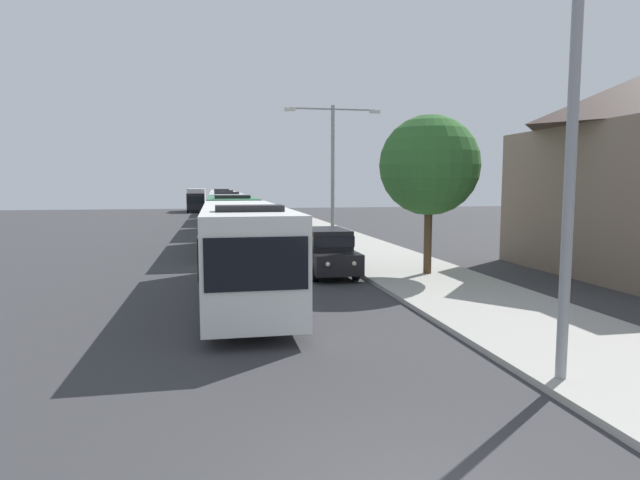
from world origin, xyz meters
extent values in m
cube|color=silver|center=(-1.30, 12.12, 1.70)|extent=(2.50, 11.59, 2.70)
cube|color=black|center=(-0.03, 12.12, 2.05)|extent=(0.04, 10.66, 1.00)
cube|color=black|center=(-2.57, 12.12, 2.05)|extent=(0.04, 10.66, 1.00)
cube|color=black|center=(-1.30, 6.31, 2.00)|extent=(2.30, 0.04, 1.20)
cube|color=navy|center=(-0.02, 12.12, 0.90)|extent=(0.03, 11.01, 0.36)
cube|color=black|center=(-1.30, 8.65, 3.13)|extent=(1.75, 0.90, 0.16)
cylinder|color=black|center=(-0.20, 8.53, 0.50)|extent=(0.28, 1.00, 1.00)
cylinder|color=black|center=(-2.40, 8.53, 0.50)|extent=(0.28, 1.00, 1.00)
cylinder|color=black|center=(-0.20, 15.31, 0.50)|extent=(0.28, 1.00, 1.00)
cylinder|color=black|center=(-2.40, 15.31, 0.50)|extent=(0.28, 1.00, 1.00)
cube|color=#33724C|center=(-1.30, 25.01, 1.70)|extent=(2.50, 10.77, 2.70)
cube|color=black|center=(-0.03, 25.01, 2.05)|extent=(0.04, 9.91, 1.00)
cube|color=black|center=(-2.57, 25.01, 2.05)|extent=(0.04, 9.91, 1.00)
cube|color=black|center=(-1.30, 19.61, 2.00)|extent=(2.30, 0.04, 1.20)
cube|color=orange|center=(-0.02, 25.01, 0.90)|extent=(0.03, 10.23, 0.36)
cube|color=black|center=(-1.30, 21.78, 3.13)|extent=(1.75, 0.90, 0.16)
cylinder|color=black|center=(-0.20, 21.67, 0.50)|extent=(0.28, 1.00, 1.00)
cylinder|color=black|center=(-2.40, 21.67, 0.50)|extent=(0.28, 1.00, 1.00)
cylinder|color=black|center=(-0.20, 27.97, 0.50)|extent=(0.28, 1.00, 1.00)
cylinder|color=black|center=(-2.40, 27.97, 0.50)|extent=(0.28, 1.00, 1.00)
cube|color=silver|center=(-1.30, 37.18, 1.70)|extent=(2.50, 10.42, 2.70)
cube|color=black|center=(-0.03, 37.18, 2.05)|extent=(0.04, 9.59, 1.00)
cube|color=black|center=(-2.57, 37.18, 2.05)|extent=(0.04, 9.59, 1.00)
cube|color=black|center=(-1.30, 31.95, 2.00)|extent=(2.30, 0.04, 1.20)
cube|color=gold|center=(-0.02, 37.18, 0.90)|extent=(0.03, 9.90, 0.36)
cube|color=black|center=(-1.30, 34.05, 3.13)|extent=(1.75, 0.90, 0.16)
cylinder|color=black|center=(-0.20, 33.95, 0.50)|extent=(0.28, 1.00, 1.00)
cylinder|color=black|center=(-2.40, 33.95, 0.50)|extent=(0.28, 1.00, 1.00)
cylinder|color=black|center=(-0.20, 40.05, 0.50)|extent=(0.28, 1.00, 1.00)
cylinder|color=black|center=(-2.40, 40.05, 0.50)|extent=(0.28, 1.00, 1.00)
cube|color=silver|center=(-1.30, 49.80, 1.70)|extent=(2.50, 11.50, 2.70)
cube|color=black|center=(-0.03, 49.80, 2.05)|extent=(0.04, 10.58, 1.00)
cube|color=black|center=(-2.57, 49.80, 2.05)|extent=(0.04, 10.58, 1.00)
cube|color=black|center=(-1.30, 44.03, 2.00)|extent=(2.30, 0.04, 1.20)
cube|color=orange|center=(-0.02, 49.80, 0.90)|extent=(0.03, 10.93, 0.36)
cube|color=black|center=(-1.30, 46.35, 3.13)|extent=(1.75, 0.90, 0.16)
cylinder|color=black|center=(-0.20, 46.24, 0.50)|extent=(0.28, 1.00, 1.00)
cylinder|color=black|center=(-2.40, 46.24, 0.50)|extent=(0.28, 1.00, 1.00)
cylinder|color=black|center=(-0.20, 52.96, 0.50)|extent=(0.28, 1.00, 1.00)
cylinder|color=black|center=(-2.40, 52.96, 0.50)|extent=(0.28, 1.00, 1.00)
cube|color=silver|center=(-1.30, 62.35, 1.70)|extent=(2.50, 10.43, 2.70)
cube|color=black|center=(-0.03, 62.35, 2.05)|extent=(0.04, 9.59, 1.00)
cube|color=black|center=(-2.57, 62.35, 2.05)|extent=(0.04, 9.59, 1.00)
cube|color=black|center=(-1.30, 57.11, 2.00)|extent=(2.30, 0.04, 1.20)
cube|color=gold|center=(-0.02, 62.35, 0.90)|extent=(0.03, 9.90, 0.36)
cube|color=black|center=(-1.30, 59.22, 3.13)|extent=(1.75, 0.90, 0.16)
cylinder|color=black|center=(-0.20, 59.11, 0.50)|extent=(0.28, 1.00, 1.00)
cylinder|color=black|center=(-2.40, 59.11, 0.50)|extent=(0.28, 1.00, 1.00)
cylinder|color=black|center=(-0.20, 65.21, 0.50)|extent=(0.28, 1.00, 1.00)
cylinder|color=black|center=(-2.40, 65.21, 0.50)|extent=(0.28, 1.00, 1.00)
cube|color=black|center=(2.40, 16.34, 0.70)|extent=(1.84, 4.94, 0.80)
cube|color=black|center=(2.40, 16.49, 1.50)|extent=(1.62, 2.87, 0.80)
cube|color=black|center=(2.40, 16.49, 1.50)|extent=(1.66, 2.97, 0.44)
sphere|color=#F9EFCC|center=(1.89, 13.85, 0.80)|extent=(0.18, 0.18, 0.18)
sphere|color=#F9EFCC|center=(2.91, 13.85, 0.80)|extent=(0.18, 0.18, 0.18)
cylinder|color=black|center=(1.58, 14.80, 0.35)|extent=(0.22, 0.70, 0.70)
cylinder|color=black|center=(3.22, 14.80, 0.35)|extent=(0.22, 0.70, 0.70)
cylinder|color=black|center=(1.58, 17.87, 0.35)|extent=(0.22, 0.70, 0.70)
cylinder|color=black|center=(3.22, 17.87, 0.35)|extent=(0.22, 0.70, 0.70)
cube|color=black|center=(-4.60, 67.77, 1.45)|extent=(2.30, 1.80, 2.20)
cube|color=silver|center=(-4.60, 71.95, 1.80)|extent=(2.35, 6.56, 2.70)
cube|color=black|center=(-4.60, 66.85, 1.75)|extent=(2.07, 0.04, 0.90)
cylinder|color=black|center=(-5.63, 67.77, 0.45)|extent=(0.26, 0.90, 0.90)
cylinder|color=black|center=(-3.57, 67.77, 0.45)|extent=(0.26, 0.90, 0.90)
cylinder|color=black|center=(-5.63, 73.35, 0.45)|extent=(0.26, 0.90, 0.90)
cylinder|color=black|center=(-3.57, 73.35, 0.45)|extent=(0.26, 0.90, 0.90)
cylinder|color=gray|center=(4.10, 3.22, 4.02)|extent=(0.20, 0.20, 7.74)
cylinder|color=gray|center=(4.10, 23.02, 4.04)|extent=(0.20, 0.20, 7.78)
cylinder|color=gray|center=(2.94, 23.02, 7.73)|extent=(2.31, 0.10, 0.10)
cube|color=silver|center=(1.79, 23.02, 7.65)|extent=(0.56, 0.28, 0.16)
cylinder|color=gray|center=(5.26, 23.02, 7.73)|extent=(2.31, 0.10, 0.10)
cube|color=silver|center=(6.41, 23.02, 7.65)|extent=(0.56, 0.28, 0.16)
cylinder|color=#4C3823|center=(6.26, 14.92, 1.53)|extent=(0.32, 0.32, 2.76)
sphere|color=#2D6028|center=(6.26, 14.92, 4.51)|extent=(3.99, 3.99, 3.99)
camera|label=1|loc=(-2.19, -5.48, 3.75)|focal=30.27mm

